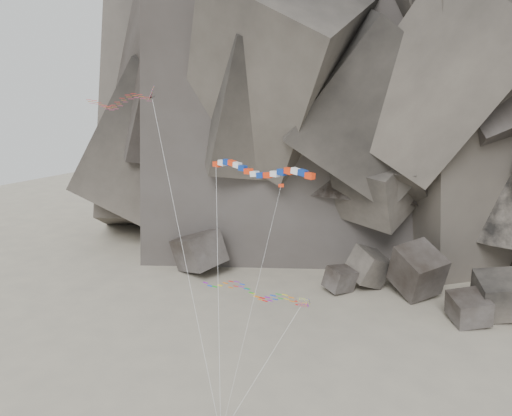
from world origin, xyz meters
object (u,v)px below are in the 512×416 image
at_px(pennant_kite, 266,246).
at_px(delta_kite, 116,101).
at_px(parafoil_kite, 248,290).
at_px(banner_kite, 258,171).

bearing_deg(pennant_kite, delta_kite, 145.89).
distance_m(parafoil_kite, pennant_kite, 4.56).
bearing_deg(pennant_kite, parafoil_kite, -179.43).
xyz_separation_m(delta_kite, banner_kite, (18.48, -4.89, -5.55)).
height_order(delta_kite, pennant_kite, delta_kite).
relative_size(delta_kite, parafoil_kite, 2.50).
height_order(parafoil_kite, pennant_kite, pennant_kite).
xyz_separation_m(banner_kite, pennant_kite, (-0.44, 2.81, -7.36)).
relative_size(delta_kite, pennant_kite, 1.45).
xyz_separation_m(delta_kite, pennant_kite, (18.05, -2.08, -12.91)).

